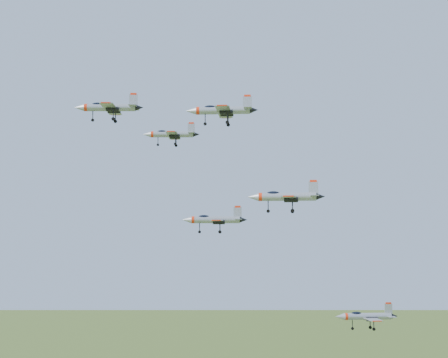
{
  "coord_description": "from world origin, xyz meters",
  "views": [
    {
      "loc": [
        3.92,
        -112.53,
        111.45
      ],
      "look_at": [
        6.23,
        -3.75,
        122.17
      ],
      "focal_mm": 50.0,
      "sensor_mm": 36.0,
      "label": 1
    }
  ],
  "objects": [
    {
      "name": "jet_left_low",
      "position": [
        4.46,
        1.43,
        115.22
      ],
      "size": [
        11.99,
        9.87,
        3.21
      ],
      "rotation": [
        0.0,
        0.0,
        -0.03
      ],
      "color": "#9599A0"
    },
    {
      "name": "jet_right_low",
      "position": [
        15.54,
        -15.34,
        118.28
      ],
      "size": [
        12.22,
        10.18,
        3.27
      ],
      "rotation": [
        0.0,
        0.0,
        -0.13
      ],
      "color": "#9599A0"
    },
    {
      "name": "jet_lead",
      "position": [
        -16.85,
        11.35,
        138.13
      ],
      "size": [
        13.98,
        11.49,
        3.75
      ],
      "rotation": [
        0.0,
        0.0,
        -0.02
      ],
      "color": "#9599A0"
    },
    {
      "name": "jet_left_high",
      "position": [
        -3.58,
        1.38,
        130.99
      ],
      "size": [
        10.59,
        8.7,
        2.84
      ],
      "rotation": [
        0.0,
        0.0,
        -0.02
      ],
      "color": "#9599A0"
    },
    {
      "name": "jet_trail",
      "position": [
        30.25,
        -5.75,
        98.65
      ],
      "size": [
        10.89,
        8.99,
        2.91
      ],
      "rotation": [
        0.0,
        0.0,
        0.06
      ],
      "color": "#9599A0"
    },
    {
      "name": "jet_right_high",
      "position": [
        5.48,
        -15.51,
        131.96
      ],
      "size": [
        11.58,
        9.61,
        3.09
      ],
      "rotation": [
        0.0,
        0.0,
        -0.09
      ],
      "color": "#9599A0"
    }
  ]
}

